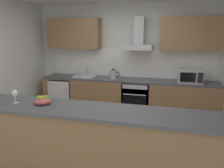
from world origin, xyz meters
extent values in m
cube|color=gray|center=(0.00, 0.00, -0.01)|extent=(5.54, 4.96, 0.02)
cube|color=silver|center=(0.00, 2.04, 1.30)|extent=(5.54, 0.12, 2.60)
cube|color=white|center=(0.00, 1.97, 1.23)|extent=(3.86, 0.02, 0.66)
cube|color=olive|center=(0.00, 1.66, 0.43)|extent=(4.00, 0.60, 0.86)
cube|color=#4C4C51|center=(0.00, 1.66, 0.88)|extent=(4.00, 0.60, 0.04)
cube|color=olive|center=(-0.06, -0.83, 0.48)|extent=(3.22, 0.52, 0.97)
cube|color=#4C4C51|center=(-0.06, -0.83, 0.99)|extent=(3.32, 0.64, 0.04)
cube|color=olive|center=(-1.33, 1.81, 1.91)|extent=(1.28, 0.32, 0.70)
cube|color=olive|center=(1.33, 1.81, 1.91)|extent=(1.28, 0.32, 0.70)
cube|color=slate|center=(0.23, 1.64, 0.46)|extent=(0.60, 0.56, 0.80)
cube|color=black|center=(0.23, 1.35, 0.40)|extent=(0.50, 0.02, 0.48)
cube|color=#B7BABC|center=(0.23, 1.35, 0.80)|extent=(0.54, 0.02, 0.09)
cylinder|color=#B7BABC|center=(0.23, 1.31, 0.64)|extent=(0.49, 0.02, 0.02)
cube|color=white|center=(-1.58, 1.64, 0.42)|extent=(0.58, 0.56, 0.85)
cube|color=silver|center=(-1.58, 1.35, 0.43)|extent=(0.55, 0.02, 0.80)
cylinder|color=#B7BABC|center=(-1.36, 1.33, 0.47)|extent=(0.02, 0.02, 0.38)
cube|color=#B7BABC|center=(1.36, 1.61, 1.05)|extent=(0.50, 0.36, 0.30)
cube|color=black|center=(1.30, 1.42, 1.05)|extent=(0.30, 0.02, 0.19)
cube|color=black|center=(1.54, 1.42, 1.05)|extent=(0.10, 0.01, 0.21)
cube|color=silver|center=(-1.00, 1.64, 0.92)|extent=(0.50, 0.40, 0.04)
cylinder|color=#B7BABC|center=(-1.00, 1.77, 1.03)|extent=(0.03, 0.03, 0.26)
cylinder|color=#B7BABC|center=(-1.00, 1.69, 1.15)|extent=(0.03, 0.16, 0.03)
cylinder|color=#B7BABC|center=(-0.30, 1.60, 1.00)|extent=(0.15, 0.15, 0.20)
sphere|color=black|center=(-0.30, 1.60, 1.11)|extent=(0.06, 0.06, 0.06)
cone|color=#B7BABC|center=(-0.40, 1.60, 1.04)|extent=(0.09, 0.04, 0.07)
torus|color=black|center=(-0.21, 1.60, 1.01)|extent=(0.11, 0.02, 0.11)
cube|color=#B7BABC|center=(0.23, 1.74, 1.62)|extent=(0.62, 0.45, 0.12)
cube|color=#B7BABC|center=(0.23, 1.79, 1.98)|extent=(0.22, 0.22, 0.60)
cylinder|color=silver|center=(-1.01, -0.85, 1.01)|extent=(0.07, 0.07, 0.01)
cylinder|color=silver|center=(-1.01, -0.85, 1.06)|extent=(0.01, 0.01, 0.09)
ellipsoid|color=silver|center=(-1.01, -0.85, 1.14)|extent=(0.08, 0.08, 0.10)
ellipsoid|color=#B24C47|center=(-0.63, -0.80, 1.04)|extent=(0.22, 0.22, 0.09)
sphere|color=#66B233|center=(-0.67, -0.82, 1.09)|extent=(0.07, 0.07, 0.07)
sphere|color=#66B233|center=(-0.59, -0.77, 1.09)|extent=(0.06, 0.06, 0.06)
sphere|color=orange|center=(-0.63, -0.80, 1.09)|extent=(0.07, 0.07, 0.07)
camera|label=1|loc=(0.97, -3.29, 1.90)|focal=36.07mm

